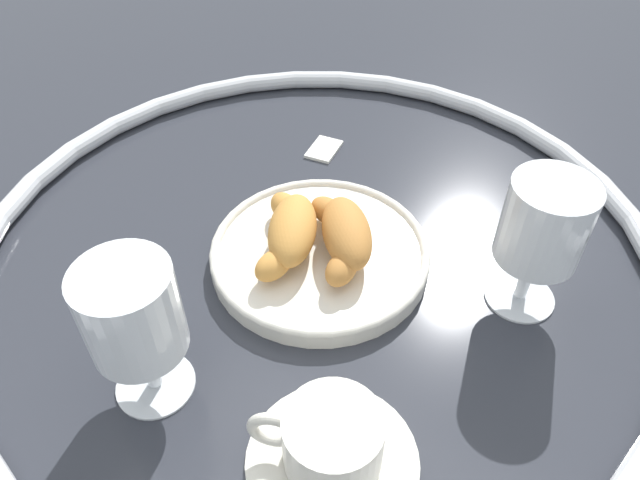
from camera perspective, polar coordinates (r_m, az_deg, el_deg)
ground_plane at (r=0.63m, az=-0.44°, el=-1.10°), size 2.20×2.20×0.00m
table_chrome_rim at (r=0.62m, az=-0.45°, el=-0.32°), size 0.72×0.72×0.02m
pastry_plate at (r=0.61m, az=0.00°, el=-1.23°), size 0.23×0.23×0.02m
croissant_large at (r=0.59m, az=2.35°, el=0.68°), size 0.12×0.11×0.04m
croissant_small at (r=0.59m, az=-2.95°, el=0.88°), size 0.13×0.10×0.04m
coffee_cup_near at (r=0.47m, az=1.07°, el=-19.18°), size 0.14×0.14×0.06m
juice_glass_left at (r=0.55m, az=20.75°, el=1.26°), size 0.08×0.08×0.14m
juice_glass_right at (r=0.47m, az=-17.54°, el=-7.23°), size 0.08×0.08×0.14m
sugar_packet at (r=0.77m, az=0.39°, el=8.86°), size 0.05×0.04×0.01m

